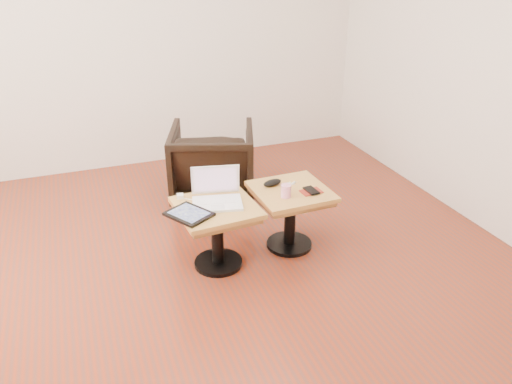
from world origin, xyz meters
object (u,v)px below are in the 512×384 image
object	(u,v)px
armchair	(213,163)
laptop	(217,196)
side_table_right	(291,204)
side_table_left	(217,221)
striped_cup	(286,191)

from	to	relation	value
armchair	laptop	bearing A→B (deg)	94.64
side_table_right	armchair	xyz separation A→B (m)	(-0.29, 0.97, -0.03)
side_table_left	side_table_right	bearing A→B (deg)	0.66
striped_cup	laptop	bearing A→B (deg)	168.35
side_table_right	side_table_left	bearing A→B (deg)	-176.89
striped_cup	armchair	size ratio (longest dim) A/B	0.13
striped_cup	side_table_right	bearing A→B (deg)	48.85
side_table_left	side_table_right	world-z (taller)	same
side_table_left	armchair	distance (m)	1.06
side_table_left	laptop	size ratio (longest dim) A/B	1.46
laptop	side_table_left	bearing A→B (deg)	-98.92
side_table_right	laptop	distance (m)	0.56
laptop	striped_cup	world-z (taller)	laptop
side_table_left	armchair	size ratio (longest dim) A/B	0.77
side_table_left	side_table_right	distance (m)	0.56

